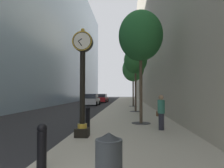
{
  "coord_description": "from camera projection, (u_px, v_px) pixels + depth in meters",
  "views": [
    {
      "loc": [
        2.42,
        -2.07,
        1.97
      ],
      "look_at": [
        0.81,
        20.1,
        2.85
      ],
      "focal_mm": 32.43,
      "sensor_mm": 36.0,
      "label": 1
    }
  ],
  "objects": [
    {
      "name": "car_blue_far",
      "position": [
        88.0,
        98.0,
        39.14
      ],
      "size": [
        2.15,
        4.6,
        1.61
      ],
      "color": "navy",
      "rests_on": "ground"
    },
    {
      "name": "sidewalk_right",
      "position": [
        128.0,
        104.0,
        31.86
      ],
      "size": [
        5.38,
        80.0,
        0.14
      ],
      "primitive_type": "cube",
      "color": "#ADA593",
      "rests_on": "ground"
    },
    {
      "name": "trash_bin",
      "position": [
        109.0,
        160.0,
        3.85
      ],
      "size": [
        0.53,
        0.53,
        1.05
      ],
      "color": "#383D42",
      "rests_on": "sidewalk_right"
    },
    {
      "name": "street_clock",
      "position": [
        82.0,
        77.0,
        8.35
      ],
      "size": [
        0.84,
        0.55,
        4.49
      ],
      "color": "black",
      "rests_on": "sidewalk_right"
    },
    {
      "name": "street_tree_mid_near",
      "position": [
        135.0,
        61.0,
        19.07
      ],
      "size": [
        2.18,
        2.18,
        6.08
      ],
      "color": "#333335",
      "rests_on": "sidewalk_right"
    },
    {
      "name": "car_white_near",
      "position": [
        92.0,
        100.0,
        29.74
      ],
      "size": [
        2.06,
        4.15,
        1.7
      ],
      "color": "silver",
      "rests_on": "ground"
    },
    {
      "name": "street_tree_near",
      "position": [
        141.0,
        36.0,
        11.99
      ],
      "size": [
        2.61,
        2.61,
        6.67
      ],
      "color": "#333335",
      "rests_on": "sidewalk_right"
    },
    {
      "name": "building_block_left",
      "position": [
        37.0,
        24.0,
        33.48
      ],
      "size": [
        9.0,
        80.0,
        26.41
      ],
      "color": "#849EB2",
      "rests_on": "ground"
    },
    {
      "name": "ground_plane",
      "position": [
        110.0,
        106.0,
        29.07
      ],
      "size": [
        110.0,
        110.0,
        0.0
      ],
      "primitive_type": "plane",
      "color": "#262628",
      "rests_on": "ground"
    },
    {
      "name": "building_block_right",
      "position": [
        174.0,
        21.0,
        31.86
      ],
      "size": [
        9.0,
        80.0,
        26.26
      ],
      "color": "#A89E89",
      "rests_on": "ground"
    },
    {
      "name": "bollard_third",
      "position": [
        88.0,
        116.0,
        10.44
      ],
      "size": [
        0.24,
        0.24,
        1.08
      ],
      "color": "black",
      "rests_on": "sidewalk_right"
    },
    {
      "name": "pedestrian_walking",
      "position": [
        161.0,
        111.0,
        9.78
      ],
      "size": [
        0.46,
        0.52,
        1.69
      ],
      "color": "#23232D",
      "rests_on": "sidewalk_right"
    },
    {
      "name": "street_tree_mid_far",
      "position": [
        133.0,
        69.0,
        26.17
      ],
      "size": [
        2.78,
        2.78,
        6.4
      ],
      "color": "#333335",
      "rests_on": "sidewalk_right"
    },
    {
      "name": "car_red_mid",
      "position": [
        102.0,
        98.0,
        37.73
      ],
      "size": [
        2.12,
        4.34,
        1.61
      ],
      "color": "#AD191E",
      "rests_on": "ground"
    },
    {
      "name": "bollard_nearest",
      "position": [
        42.0,
        145.0,
        4.78
      ],
      "size": [
        0.24,
        0.24,
        1.08
      ],
      "color": "black",
      "rests_on": "sidewalk_right"
    }
  ]
}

